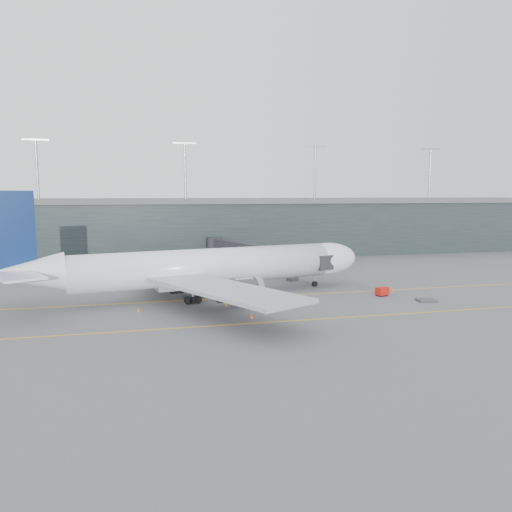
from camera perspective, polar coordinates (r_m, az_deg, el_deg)
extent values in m
plane|color=#545458|center=(82.93, -7.95, -4.46)|extent=(320.00, 320.00, 0.00)
cube|color=#F0AB16|center=(79.03, -7.65, -5.02)|extent=(160.00, 0.25, 0.02)
cube|color=#F0AB16|center=(63.58, -6.07, -8.01)|extent=(160.00, 0.25, 0.02)
cube|color=#F0AB16|center=(103.03, -6.33, -2.15)|extent=(0.25, 60.00, 0.02)
cube|color=#1D2828|center=(139.41, -10.46, 3.10)|extent=(240.00, 35.00, 14.00)
cube|color=#535558|center=(139.09, -10.53, 6.22)|extent=(240.00, 36.00, 1.20)
cylinder|color=#9E9EA3|center=(130.80, -23.74, 8.93)|extent=(0.60, 0.60, 14.00)
cylinder|color=#9E9EA3|center=(129.62, -8.11, 9.48)|extent=(0.60, 0.60, 14.00)
cylinder|color=#9E9EA3|center=(137.63, 6.75, 9.36)|extent=(0.60, 0.60, 14.00)
cylinder|color=#9E9EA3|center=(153.40, 19.24, 8.79)|extent=(0.60, 0.60, 14.00)
cylinder|color=white|center=(80.68, -5.70, -1.20)|extent=(43.05, 13.83, 5.76)
ellipsoid|color=white|center=(90.63, 8.02, -0.31)|extent=(12.97, 7.97, 5.76)
cone|color=white|center=(76.24, -24.86, -1.82)|extent=(11.09, 7.38, 5.53)
cube|color=#9C9EA4|center=(80.73, -6.30, -2.80)|extent=(15.48, 7.40, 1.86)
cube|color=black|center=(92.47, 9.87, 0.38)|extent=(2.54, 3.13, 0.74)
cube|color=#9C9EA4|center=(66.54, -3.88, -3.78)|extent=(19.69, 27.80, 0.51)
cylinder|color=#3A3A3F|center=(73.62, -2.04, -3.95)|extent=(7.01, 4.44, 3.25)
cube|color=#9C9EA4|center=(93.67, -10.20, -0.69)|extent=(10.66, 27.56, 0.51)
cylinder|color=#3A3A3F|center=(89.91, -6.41, -1.96)|extent=(7.01, 4.44, 3.25)
cube|color=#091F51|center=(75.64, -26.15, 2.51)|extent=(6.02, 1.61, 11.15)
cube|color=white|center=(71.13, -25.62, -2.09)|extent=(8.26, 9.76, 0.33)
cube|color=white|center=(81.25, -25.54, -1.01)|extent=(5.68, 8.69, 0.33)
cylinder|color=black|center=(90.09, 6.73, -3.18)|extent=(1.07, 0.56, 1.02)
cylinder|color=#9E9EA3|center=(89.96, 6.73, -2.74)|extent=(0.28, 0.28, 2.42)
cylinder|color=black|center=(76.13, -7.21, -5.03)|extent=(1.27, 0.69, 1.21)
cylinder|color=black|center=(84.50, -9.05, -3.84)|extent=(1.27, 0.69, 1.21)
cube|color=#27272B|center=(88.62, 7.46, -0.67)|extent=(3.88, 4.11, 2.58)
cube|color=#27272B|center=(94.52, 4.45, -0.15)|extent=(6.12, 12.08, 2.31)
cube|color=#27272B|center=(104.22, 0.45, 0.56)|extent=(6.33, 12.16, 2.40)
cube|color=#27272B|center=(114.35, -2.86, 1.14)|extent=(6.55, 12.23, 2.49)
cylinder|color=#9E9EA3|center=(95.43, 4.20, -1.81)|extent=(0.46, 0.46, 3.50)
cube|color=#3A3A3F|center=(95.66, 4.19, -2.65)|extent=(2.20, 1.91, 0.65)
cylinder|color=#27272B|center=(126.05, 0.94, 1.71)|extent=(3.69, 3.69, 2.77)
cylinder|color=#27272B|center=(126.36, 0.94, 0.37)|extent=(1.66, 1.66, 3.32)
cube|color=#BA150D|center=(84.03, 14.21, -3.90)|extent=(2.40, 1.98, 1.22)
cylinder|color=black|center=(83.29, 14.11, -4.42)|extent=(0.40, 0.27, 0.37)
cylinder|color=black|center=(84.42, 14.77, -4.29)|extent=(0.40, 0.27, 0.37)
cylinder|color=black|center=(83.88, 13.62, -4.33)|extent=(0.40, 0.27, 0.37)
cylinder|color=black|center=(85.01, 14.28, -4.20)|extent=(0.40, 0.27, 0.37)
cube|color=#38383D|center=(81.98, 18.91, -4.79)|extent=(3.12, 2.66, 0.28)
cube|color=#3A3A3F|center=(91.40, -11.69, -3.35)|extent=(2.29, 1.92, 0.21)
cube|color=#B1B4BE|center=(91.24, -11.71, -2.76)|extent=(1.86, 1.76, 1.59)
cube|color=navy|center=(91.10, -11.72, -2.25)|extent=(1.92, 1.82, 0.08)
cube|color=#3A3A3F|center=(94.81, -10.21, -2.93)|extent=(2.30, 1.85, 0.23)
cube|color=#9EA3AA|center=(94.64, -10.23, -2.32)|extent=(1.84, 1.73, 1.71)
cube|color=navy|center=(94.50, -10.24, -1.79)|extent=(1.90, 1.78, 0.09)
cube|color=#3A3A3F|center=(92.75, -9.43, -3.14)|extent=(2.46, 2.10, 0.22)
cube|color=#A1A7AD|center=(92.57, -9.45, -2.54)|extent=(2.01, 1.92, 1.65)
cube|color=navy|center=(92.43, -9.46, -2.01)|extent=(2.07, 1.98, 0.09)
cone|color=#D8550C|center=(88.31, 15.27, -3.67)|extent=(0.49, 0.49, 0.77)
cone|color=#F8540D|center=(67.21, -0.53, -6.83)|extent=(0.44, 0.44, 0.69)
cone|color=#D85E0C|center=(93.57, -3.38, -2.85)|extent=(0.45, 0.45, 0.71)
cone|color=#CB6D0B|center=(72.67, -13.27, -5.97)|extent=(0.42, 0.42, 0.66)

